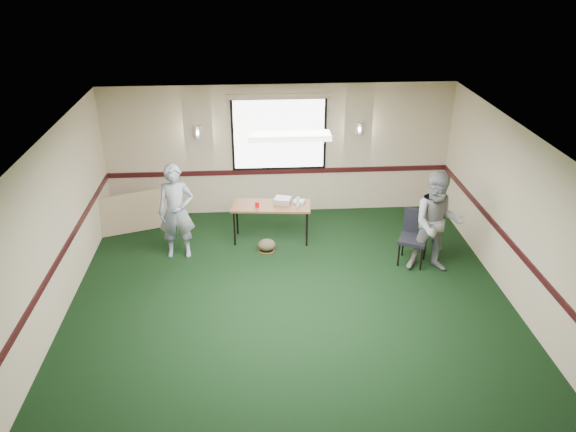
{
  "coord_description": "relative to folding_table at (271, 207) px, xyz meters",
  "views": [
    {
      "loc": [
        -0.54,
        -6.77,
        5.21
      ],
      "look_at": [
        0.0,
        1.3,
        1.2
      ],
      "focal_mm": 35.0,
      "sensor_mm": 36.0,
      "label": 1
    }
  ],
  "objects": [
    {
      "name": "red_cup",
      "position": [
        -0.26,
        -0.08,
        0.11
      ],
      "size": [
        0.07,
        0.07,
        0.11
      ],
      "primitive_type": "cylinder",
      "color": "#B90C0C",
      "rests_on": "folding_table"
    },
    {
      "name": "duffel_bag",
      "position": [
        -0.1,
        -0.42,
        -0.57
      ],
      "size": [
        0.38,
        0.33,
        0.23
      ],
      "primitive_type": "ellipsoid",
      "rotation": [
        0.0,
        0.0,
        -0.27
      ],
      "color": "#484229",
      "rests_on": "ground"
    },
    {
      "name": "folded_table",
      "position": [
        -2.67,
        0.58,
        -0.3
      ],
      "size": [
        1.5,
        0.7,
        0.77
      ],
      "primitive_type": "cube",
      "rotation": [
        -0.21,
        0.0,
        0.33
      ],
      "color": "tan",
      "rests_on": "ground"
    },
    {
      "name": "person_left",
      "position": [
        -1.69,
        -0.47,
        0.2
      ],
      "size": [
        0.65,
        0.43,
        1.75
      ],
      "primitive_type": "imported",
      "rotation": [
        0.0,
        0.0,
        0.01
      ],
      "color": "#455698",
      "rests_on": "ground"
    },
    {
      "name": "water_bottle",
      "position": [
        0.5,
        -0.11,
        0.15
      ],
      "size": [
        0.06,
        0.06,
        0.19
      ],
      "primitive_type": "cylinder",
      "color": "#95DAF4",
      "rests_on": "folding_table"
    },
    {
      "name": "room_shell",
      "position": [
        0.22,
        -0.6,
        0.9
      ],
      "size": [
        8.0,
        8.02,
        8.0
      ],
      "color": "#C2B08C",
      "rests_on": "ground"
    },
    {
      "name": "cable_coil",
      "position": [
        -0.11,
        -0.42,
        -0.67
      ],
      "size": [
        0.39,
        0.39,
        0.02
      ],
      "primitive_type": "torus",
      "rotation": [
        0.0,
        0.0,
        -0.35
      ],
      "color": "red",
      "rests_on": "ground"
    },
    {
      "name": "person_right",
      "position": [
        2.75,
        -1.28,
        0.23
      ],
      "size": [
        0.97,
        0.8,
        1.82
      ],
      "primitive_type": "imported",
      "rotation": [
        0.0,
        0.0,
        -0.13
      ],
      "color": "#698AA4",
      "rests_on": "ground"
    },
    {
      "name": "game_console",
      "position": [
        0.54,
        0.07,
        0.08
      ],
      "size": [
        0.23,
        0.21,
        0.05
      ],
      "primitive_type": "cube",
      "rotation": [
        0.0,
        0.0,
        -0.35
      ],
      "color": "white",
      "rests_on": "folding_table"
    },
    {
      "name": "folding_table",
      "position": [
        0.0,
        0.0,
        0.0
      ],
      "size": [
        1.52,
        0.72,
        0.74
      ],
      "rotation": [
        0.0,
        0.0,
        -0.09
      ],
      "color": "brown",
      "rests_on": "ground"
    },
    {
      "name": "ground",
      "position": [
        0.22,
        -2.73,
        -0.68
      ],
      "size": [
        8.0,
        8.0,
        0.0
      ],
      "primitive_type": "plane",
      "color": "black",
      "rests_on": "ground"
    },
    {
      "name": "projector",
      "position": [
        0.22,
        0.08,
        0.1
      ],
      "size": [
        0.36,
        0.32,
        0.1
      ],
      "primitive_type": "cube",
      "rotation": [
        0.0,
        0.0,
        -0.27
      ],
      "color": "#9A9BA2",
      "rests_on": "folding_table"
    },
    {
      "name": "conference_chair",
      "position": [
        2.5,
        -0.94,
        -0.12
      ],
      "size": [
        0.63,
        0.64,
        0.96
      ],
      "rotation": [
        0.0,
        0.0,
        -0.44
      ],
      "color": "black",
      "rests_on": "ground"
    }
  ]
}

